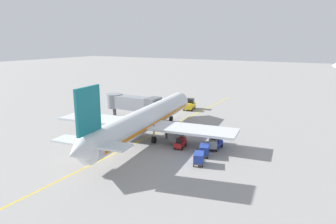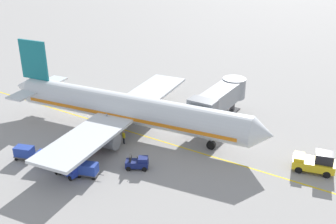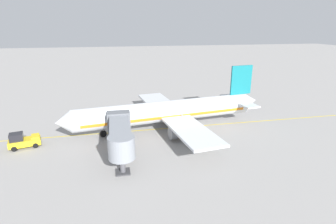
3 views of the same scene
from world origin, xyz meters
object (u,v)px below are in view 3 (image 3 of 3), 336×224
baggage_cart_tail_end (182,103)px  jet_bridge (120,134)px  baggage_cart_third_in_train (169,105)px  baggage_cart_front (144,107)px  parked_airliner (168,112)px  baggage_cart_second_in_train (155,105)px  ground_crew_wing_walker (156,118)px  baggage_tug_trailing (167,112)px  pushback_tractor (23,141)px  baggage_tug_lead (152,106)px  baggage_tug_spare (129,115)px

baggage_cart_tail_end → jet_bridge: bearing=145.8°
baggage_cart_third_in_train → jet_bridge: bearing=151.2°
baggage_cart_front → parked_airliner: bearing=-164.8°
baggage_cart_second_in_train → baggage_cart_third_in_train: 3.04m
baggage_cart_tail_end → ground_crew_wing_walker: 11.66m
baggage_tug_trailing → baggage_cart_tail_end: size_ratio=0.89×
pushback_tractor → baggage_tug_lead: bearing=-55.6°
baggage_cart_tail_end → baggage_cart_second_in_train: bearing=93.8°
pushback_tractor → baggage_tug_lead: size_ratio=1.83×
pushback_tractor → baggage_tug_spare: pushback_tractor is taller
baggage_cart_second_in_train → baggage_cart_tail_end: same height
baggage_tug_trailing → baggage_tug_lead: bearing=26.5°
baggage_cart_front → ground_crew_wing_walker: 7.97m
parked_airliner → baggage_tug_lead: (11.86, 1.18, -2.47)m
baggage_tug_trailing → baggage_cart_front: bearing=47.5°
parked_airliner → jet_bridge: parked_airliner is taller
baggage_cart_second_in_train → baggage_cart_third_in_train: size_ratio=1.00×
jet_bridge → baggage_tug_spare: bearing=-7.9°
jet_bridge → baggage_tug_lead: bearing=-19.8°
baggage_tug_spare → baggage_cart_second_in_train: size_ratio=0.93×
pushback_tractor → ground_crew_wing_walker: pushback_tractor is taller
ground_crew_wing_walker → parked_airliner: bearing=-151.7°
parked_airliner → baggage_cart_tail_end: (12.10, -5.70, -2.24)m
baggage_tug_lead → baggage_cart_second_in_train: bearing=-102.6°
parked_airliner → baggage_cart_front: parked_airliner is taller
baggage_tug_spare → ground_crew_wing_walker: ground_crew_wing_walker is taller
pushback_tractor → baggage_tug_trailing: bearing=-67.1°
pushback_tractor → baggage_tug_lead: (15.02, -21.96, -0.39)m
baggage_tug_trailing → ground_crew_wing_walker: ground_crew_wing_walker is taller
baggage_cart_second_in_train → baggage_cart_third_in_train: (-0.13, -3.03, 0.00)m
baggage_tug_lead → baggage_cart_tail_end: (0.23, -6.87, 0.24)m
baggage_tug_lead → ground_crew_wing_walker: 8.84m
jet_bridge → baggage_cart_tail_end: size_ratio=4.17×
baggage_cart_second_in_train → jet_bridge: bearing=158.2°
jet_bridge → baggage_cart_tail_end: (21.21, -14.42, -2.50)m
baggage_cart_tail_end → baggage_cart_front: bearing=97.9°
baggage_cart_third_in_train → baggage_tug_lead: bearing=85.4°
ground_crew_wing_walker → jet_bridge: bearing=149.7°
parked_airliner → baggage_tug_trailing: size_ratio=14.14×
baggage_tug_spare → baggage_cart_tail_end: (5.32, -12.21, 0.24)m
jet_bridge → baggage_tug_spare: size_ratio=4.46×
parked_airliner → ground_crew_wing_walker: (3.03, 1.63, -2.23)m
baggage_tug_lead → baggage_cart_front: size_ratio=0.88×
baggage_tug_lead → baggage_cart_tail_end: 6.88m
pushback_tractor → baggage_cart_front: bearing=-55.1°
pushback_tractor → baggage_cart_front: pushback_tractor is taller
baggage_tug_spare → baggage_cart_tail_end: bearing=-66.5°
pushback_tractor → baggage_cart_second_in_train: bearing=-56.9°
baggage_tug_lead → baggage_tug_spare: (-5.09, 5.34, 0.00)m
pushback_tractor → baggage_cart_front: (14.06, -20.18, -0.15)m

